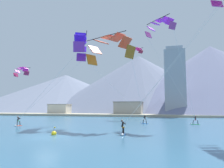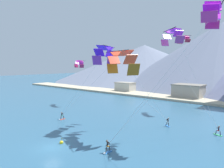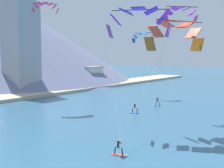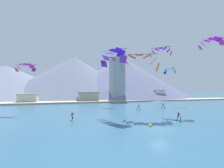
% 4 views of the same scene
% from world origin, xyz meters
% --- Properties ---
extents(ground_plane, '(400.00, 400.00, 0.00)m').
position_xyz_m(ground_plane, '(0.00, 0.00, 0.00)').
color(ground_plane, '#2D5B7A').
extents(kitesurfer_near_lead, '(1.58, 1.44, 1.74)m').
position_xyz_m(kitesurfer_near_lead, '(7.45, 21.12, 0.50)').
color(kitesurfer_near_lead, '#337FDB').
rests_on(kitesurfer_near_lead, ground).
extents(kitesurfer_near_trail, '(0.60, 1.77, 1.78)m').
position_xyz_m(kitesurfer_near_trail, '(7.18, 3.84, 0.53)').
color(kitesurfer_near_trail, '#337FDB').
rests_on(kitesurfer_near_trail, ground).
extents(kitesurfer_mid_center, '(1.77, 1.00, 1.69)m').
position_xyz_m(kitesurfer_mid_center, '(16.37, 21.53, 0.47)').
color(kitesurfer_mid_center, '#33B266').
rests_on(kitesurfer_mid_center, ground).
extents(kitesurfer_far_left, '(0.65, 1.77, 1.69)m').
position_xyz_m(kitesurfer_far_left, '(-12.02, 10.55, 0.49)').
color(kitesurfer_far_left, '#E54C33').
rests_on(kitesurfer_far_left, ground).
extents(parafoil_kite_near_lead, '(8.79, 11.58, 12.98)m').
position_xyz_m(parafoil_kite_near_lead, '(3.24, 12.03, 12.76)').
color(parafoil_kite_near_lead, '#915412').
extents(parafoil_kite_near_trail, '(13.41, 5.47, 16.79)m').
position_xyz_m(parafoil_kite_near_trail, '(19.10, 6.72, 17.12)').
color(parafoil_kite_near_trail, '#B9287F').
extents(parafoil_kite_mid_center, '(8.08, 8.88, 16.03)m').
position_xyz_m(parafoil_kite_mid_center, '(11.08, 14.75, 16.32)').
color(parafoil_kite_mid_center, '#933481').
extents(parafoil_kite_far_left, '(11.60, 8.09, 14.22)m').
position_xyz_m(parafoil_kite_far_left, '(-2.62, 14.27, 14.10)').
color(parafoil_kite_far_left, purple).
extents(parafoil_kite_distant_high_outer, '(5.41, 3.08, 2.22)m').
position_xyz_m(parafoil_kite_distant_high_outer, '(-23.70, 25.94, 12.22)').
color(parafoil_kite_distant_high_outer, '#9E1F4A').
extents(parafoil_kite_distant_low_drift, '(4.68, 4.07, 1.82)m').
position_xyz_m(parafoil_kite_distant_low_drift, '(3.37, 37.49, 18.42)').
color(parafoil_kite_distant_low_drift, maroon).
extents(parafoil_kite_distant_mid_solo, '(2.97, 5.01, 2.41)m').
position_xyz_m(parafoil_kite_distant_mid_solo, '(26.47, 30.42, 13.88)').
color(parafoil_kite_distant_mid_solo, '#1E2897').
extents(race_marker_buoy, '(0.56, 0.56, 1.02)m').
position_xyz_m(race_marker_buoy, '(-0.34, 1.94, 0.16)').
color(race_marker_buoy, yellow).
rests_on(race_marker_buoy, ground).
extents(shoreline_strip, '(180.00, 10.00, 0.70)m').
position_xyz_m(shoreline_strip, '(0.00, 52.82, 0.35)').
color(shoreline_strip, '#BCAD8E').
rests_on(shoreline_strip, ground).
extents(shore_building_harbour_front, '(8.08, 5.10, 4.21)m').
position_xyz_m(shore_building_harbour_front, '(-29.20, 55.95, 2.12)').
color(shore_building_harbour_front, beige).
rests_on(shore_building_harbour_front, ground).
extents(shore_building_promenade_mid, '(9.91, 7.11, 4.99)m').
position_xyz_m(shore_building_promenade_mid, '(-2.17, 56.22, 2.51)').
color(shore_building_promenade_mid, '#A89E8E').
rests_on(shore_building_promenade_mid, ground).
extents(shore_building_quay_east, '(6.62, 5.34, 5.99)m').
position_xyz_m(shore_building_quay_east, '(38.77, 56.33, 3.01)').
color(shore_building_quay_east, silver).
rests_on(shore_building_quay_east, ground).
extents(highrise_tower, '(7.00, 7.00, 23.96)m').
position_xyz_m(highrise_tower, '(13.92, 58.15, 11.77)').
color(highrise_tower, '#999EA8').
rests_on(highrise_tower, ground).
extents(mountain_peak_west_ridge, '(124.33, 124.33, 25.37)m').
position_xyz_m(mountain_peak_west_ridge, '(-58.38, 116.96, 12.69)').
color(mountain_peak_west_ridge, slate).
rests_on(mountain_peak_west_ridge, ground).
extents(mountain_peak_central_summit, '(107.74, 107.74, 34.85)m').
position_xyz_m(mountain_peak_central_summit, '(32.74, 100.71, 17.42)').
color(mountain_peak_central_summit, slate).
rests_on(mountain_peak_central_summit, ground).
extents(mountain_peak_east_shoulder, '(111.09, 111.09, 34.11)m').
position_xyz_m(mountain_peak_east_shoulder, '(-5.97, 110.59, 17.06)').
color(mountain_peak_east_shoulder, slate).
rests_on(mountain_peak_east_shoulder, ground).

